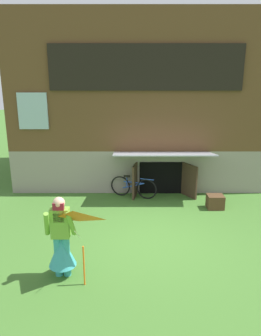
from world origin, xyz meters
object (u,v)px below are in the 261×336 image
object	(u,v)px
person	(63,243)
bicycle_blue	(134,187)
kite	(75,229)
wooden_crate	(216,202)

from	to	relation	value
person	bicycle_blue	world-z (taller)	person
person	kite	size ratio (longest dim) A/B	1.10
person	kite	bearing A→B (deg)	-69.69
bicycle_blue	wooden_crate	bearing A→B (deg)	-0.73
kite	bicycle_blue	world-z (taller)	kite
wooden_crate	person	bearing A→B (deg)	-138.77
person	bicycle_blue	distance (m)	4.40
person	wooden_crate	world-z (taller)	person
kite	bicycle_blue	xyz separation A→B (m)	(1.04, 4.65, -0.87)
wooden_crate	bicycle_blue	bearing A→B (deg)	159.37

